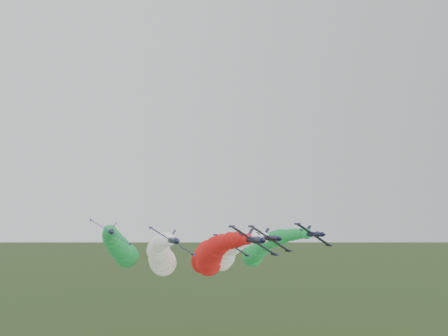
{
  "coord_description": "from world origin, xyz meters",
  "views": [
    {
      "loc": [
        -19.0,
        -77.73,
        41.5
      ],
      "look_at": [
        3.95,
        0.9,
        52.05
      ],
      "focal_mm": 35.0,
      "sensor_mm": 36.0,
      "label": 1
    }
  ],
  "objects_px": {
    "jet_lead": "(212,255)",
    "jet_outer_left": "(121,249)",
    "jet_outer_right": "(260,249)",
    "jet_inner_right": "(226,253)",
    "jet_trail": "(204,256)",
    "jet_inner_left": "(161,256)"
  },
  "relations": [
    {
      "from": "jet_outer_left",
      "to": "jet_outer_right",
      "type": "relative_size",
      "value": 1.0
    },
    {
      "from": "jet_inner_right",
      "to": "jet_outer_right",
      "type": "distance_m",
      "value": 15.75
    },
    {
      "from": "jet_lead",
      "to": "jet_outer_left",
      "type": "distance_m",
      "value": 28.41
    },
    {
      "from": "jet_inner_right",
      "to": "jet_trail",
      "type": "distance_m",
      "value": 17.12
    },
    {
      "from": "jet_outer_right",
      "to": "jet_lead",
      "type": "bearing_deg",
      "value": -138.99
    },
    {
      "from": "jet_trail",
      "to": "jet_lead",
      "type": "bearing_deg",
      "value": -99.3
    },
    {
      "from": "jet_outer_right",
      "to": "jet_trail",
      "type": "height_order",
      "value": "jet_outer_right"
    },
    {
      "from": "jet_trail",
      "to": "jet_outer_left",
      "type": "bearing_deg",
      "value": -165.21
    },
    {
      "from": "jet_inner_left",
      "to": "jet_inner_right",
      "type": "bearing_deg",
      "value": 1.94
    },
    {
      "from": "jet_lead",
      "to": "jet_outer_right",
      "type": "distance_m",
      "value": 25.95
    },
    {
      "from": "jet_lead",
      "to": "jet_trail",
      "type": "distance_m",
      "value": 25.84
    },
    {
      "from": "jet_outer_left",
      "to": "jet_inner_left",
      "type": "bearing_deg",
      "value": -47.53
    },
    {
      "from": "jet_lead",
      "to": "jet_trail",
      "type": "xyz_separation_m",
      "value": [
        4.16,
        25.41,
        -2.11
      ]
    },
    {
      "from": "jet_lead",
      "to": "jet_inner_left",
      "type": "distance_m",
      "value": 14.06
    },
    {
      "from": "jet_lead",
      "to": "jet_inner_left",
      "type": "xyz_separation_m",
      "value": [
        -11.58,
        7.95,
        -0.55
      ]
    },
    {
      "from": "jet_inner_left",
      "to": "jet_outer_left",
      "type": "xyz_separation_m",
      "value": [
        -9.81,
        10.72,
        1.58
      ]
    },
    {
      "from": "jet_inner_right",
      "to": "jet_outer_right",
      "type": "xyz_separation_m",
      "value": [
        13.26,
        8.47,
        0.46
      ]
    },
    {
      "from": "jet_inner_left",
      "to": "jet_trail",
      "type": "xyz_separation_m",
      "value": [
        15.74,
        17.46,
        -1.56
      ]
    },
    {
      "from": "jet_outer_right",
      "to": "jet_trail",
      "type": "distance_m",
      "value": 17.73
    },
    {
      "from": "jet_lead",
      "to": "jet_outer_right",
      "type": "relative_size",
      "value": 1.0
    },
    {
      "from": "jet_inner_left",
      "to": "jet_inner_right",
      "type": "xyz_separation_m",
      "value": [
        17.9,
        0.61,
        0.49
      ]
    },
    {
      "from": "jet_lead",
      "to": "jet_outer_right",
      "type": "height_order",
      "value": "jet_outer_right"
    }
  ]
}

